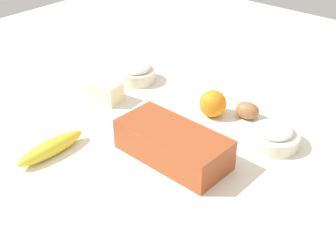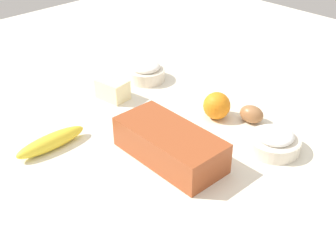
% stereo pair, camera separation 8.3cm
% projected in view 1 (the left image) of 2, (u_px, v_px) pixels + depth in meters
% --- Properties ---
extents(ground_plane, '(2.40, 2.40, 0.02)m').
position_uv_depth(ground_plane, '(168.00, 142.00, 1.14)').
color(ground_plane, silver).
extents(loaf_pan, '(0.28, 0.14, 0.08)m').
position_uv_depth(loaf_pan, '(173.00, 144.00, 1.04)').
color(loaf_pan, '#9E4723').
rests_on(loaf_pan, ground_plane).
extents(flour_bowl, '(0.12, 0.12, 0.06)m').
position_uv_depth(flour_bowl, '(137.00, 73.00, 1.40)').
color(flour_bowl, silver).
rests_on(flour_bowl, ground_plane).
extents(sugar_bowl, '(0.13, 0.13, 0.06)m').
position_uv_depth(sugar_bowl, '(274.00, 136.00, 1.10)').
color(sugar_bowl, silver).
rests_on(sugar_bowl, ground_plane).
extents(banana, '(0.05, 0.19, 0.04)m').
position_uv_depth(banana, '(51.00, 148.00, 1.07)').
color(banana, yellow).
rests_on(banana, ground_plane).
extents(orange_fruit, '(0.08, 0.08, 0.08)m').
position_uv_depth(orange_fruit, '(213.00, 104.00, 1.21)').
color(orange_fruit, orange).
rests_on(orange_fruit, ground_plane).
extents(butter_block, '(0.10, 0.08, 0.06)m').
position_uv_depth(butter_block, '(106.00, 92.00, 1.29)').
color(butter_block, '#F4EDB2').
rests_on(butter_block, ground_plane).
extents(egg_near_butter, '(0.08, 0.06, 0.05)m').
position_uv_depth(egg_near_butter, '(247.00, 110.00, 1.21)').
color(egg_near_butter, '#9B683F').
rests_on(egg_near_butter, ground_plane).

